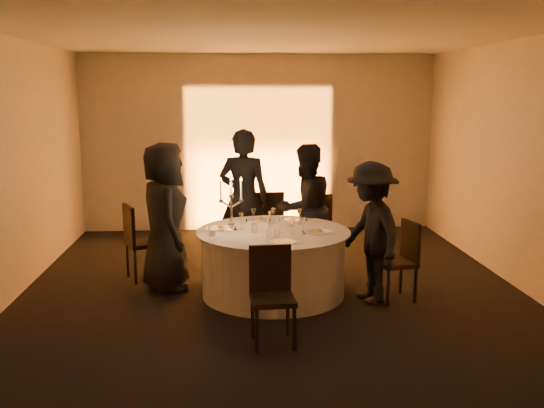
{
  "coord_description": "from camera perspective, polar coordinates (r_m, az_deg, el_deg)",
  "views": [
    {
      "loc": [
        -0.5,
        -6.88,
        2.36
      ],
      "look_at": [
        0.0,
        0.2,
        1.05
      ],
      "focal_mm": 40.0,
      "sensor_mm": 36.0,
      "label": 1
    }
  ],
  "objects": [
    {
      "name": "wall_back",
      "position": [
        10.42,
        -1.28,
        5.73
      ],
      "size": [
        7.0,
        0.0,
        7.0
      ],
      "primitive_type": "plane",
      "rotation": [
        1.57,
        0.0,
        0.0
      ],
      "color": "beige",
      "rests_on": "floor"
    },
    {
      "name": "tumbler_c",
      "position": [
        6.71,
        -0.24,
        -2.85
      ],
      "size": [
        0.07,
        0.07,
        0.09
      ],
      "primitive_type": "cylinder",
      "color": "silver",
      "rests_on": "banquet_table"
    },
    {
      "name": "wall_right",
      "position": [
        7.76,
        22.83,
        3.28
      ],
      "size": [
        0.0,
        7.0,
        7.0
      ],
      "primitive_type": "plane",
      "rotation": [
        1.57,
        0.0,
        -1.57
      ],
      "color": "beige",
      "rests_on": "floor"
    },
    {
      "name": "wine_glass_h",
      "position": [
        6.88,
        3.01,
        -1.73
      ],
      "size": [
        0.07,
        0.07,
        0.19
      ],
      "color": "silver",
      "rests_on": "banquet_table"
    },
    {
      "name": "uplighter_fixture",
      "position": [
        10.35,
        -1.17,
        -2.44
      ],
      "size": [
        0.25,
        0.12,
        0.1
      ],
      "primitive_type": "cube",
      "color": "black",
      "rests_on": "floor"
    },
    {
      "name": "guest_back_left",
      "position": [
        8.17,
        -2.67,
        0.48
      ],
      "size": [
        0.78,
        0.61,
        1.89
      ],
      "primitive_type": "imported",
      "rotation": [
        0.0,
        0.0,
        2.88
      ],
      "color": "black",
      "rests_on": "floor"
    },
    {
      "name": "guest_right",
      "position": [
        6.94,
        9.29,
        -2.65
      ],
      "size": [
        0.85,
        1.16,
        1.6
      ],
      "primitive_type": "imported",
      "rotation": [
        0.0,
        0.0,
        -1.3
      ],
      "color": "black",
      "rests_on": "floor"
    },
    {
      "name": "wall_front",
      "position": [
        3.52,
        4.25,
        -3.71
      ],
      "size": [
        7.0,
        0.0,
        7.0
      ],
      "primitive_type": "plane",
      "rotation": [
        -1.57,
        0.0,
        0.0
      ],
      "color": "beige",
      "rests_on": "floor"
    },
    {
      "name": "chair_front",
      "position": [
        5.8,
        -0.04,
        -8.01
      ],
      "size": [
        0.43,
        0.44,
        0.93
      ],
      "rotation": [
        0.0,
        0.0,
        0.07
      ],
      "color": "black",
      "rests_on": "floor"
    },
    {
      "name": "chair_back_left",
      "position": [
        8.58,
        -0.4,
        -1.62
      ],
      "size": [
        0.45,
        0.45,
        1.0
      ],
      "rotation": [
        0.0,
        0.0,
        -3.12
      ],
      "color": "black",
      "rests_on": "floor"
    },
    {
      "name": "banquet_table",
      "position": [
        7.17,
        0.11,
        -5.53
      ],
      "size": [
        1.8,
        1.8,
        0.77
      ],
      "color": "black",
      "rests_on": "floor"
    },
    {
      "name": "wine_glass_c",
      "position": [
        6.94,
        0.84,
        -1.62
      ],
      "size": [
        0.07,
        0.07,
        0.19
      ],
      "color": "silver",
      "rests_on": "banquet_table"
    },
    {
      "name": "chair_right",
      "position": [
        7.12,
        12.09,
        -4.81
      ],
      "size": [
        0.48,
        0.48,
        0.91
      ],
      "rotation": [
        0.0,
        0.0,
        -1.36
      ],
      "color": "black",
      "rests_on": "floor"
    },
    {
      "name": "guest_back_right",
      "position": [
        8.01,
        3.14,
        -0.41
      ],
      "size": [
        1.03,
        0.96,
        1.7
      ],
      "primitive_type": "imported",
      "rotation": [
        0.0,
        0.0,
        -2.65
      ],
      "color": "black",
      "rests_on": "floor"
    },
    {
      "name": "wine_glass_g",
      "position": [
        7.4,
        2.63,
        -0.87
      ],
      "size": [
        0.07,
        0.07,
        0.19
      ],
      "color": "silver",
      "rests_on": "banquet_table"
    },
    {
      "name": "tumbler_d",
      "position": [
        6.78,
        0.48,
        -2.71
      ],
      "size": [
        0.07,
        0.07,
        0.09
      ],
      "primitive_type": "cylinder",
      "color": "silver",
      "rests_on": "banquet_table"
    },
    {
      "name": "wine_glass_a",
      "position": [
        7.14,
        -2.93,
        -1.28
      ],
      "size": [
        0.07,
        0.07,
        0.19
      ],
      "color": "silver",
      "rests_on": "banquet_table"
    },
    {
      "name": "plate_left",
      "position": [
        7.2,
        -4.83,
        -2.19
      ],
      "size": [
        0.36,
        0.26,
        0.08
      ],
      "color": "white",
      "rests_on": "banquet_table"
    },
    {
      "name": "chair_back_right",
      "position": [
        8.47,
        3.97,
        -1.89
      ],
      "size": [
        0.57,
        0.57,
        0.98
      ],
      "rotation": [
        0.0,
        0.0,
        -2.72
      ],
      "color": "black",
      "rests_on": "floor"
    },
    {
      "name": "wine_glass_d",
      "position": [
        6.85,
        -0.29,
        -1.77
      ],
      "size": [
        0.07,
        0.07,
        0.19
      ],
      "color": "silver",
      "rests_on": "banquet_table"
    },
    {
      "name": "wine_glass_b",
      "position": [
        7.44,
        0.17,
        -0.8
      ],
      "size": [
        0.07,
        0.07,
        0.19
      ],
      "color": "silver",
      "rests_on": "banquet_table"
    },
    {
      "name": "wine_glass_e",
      "position": [
        7.22,
        -0.14,
        -1.15
      ],
      "size": [
        0.07,
        0.07,
        0.19
      ],
      "color": "silver",
      "rests_on": "banquet_table"
    },
    {
      "name": "plate_back_right",
      "position": [
        7.64,
        1.96,
        -1.51
      ],
      "size": [
        0.36,
        0.25,
        0.01
      ],
      "color": "white",
      "rests_on": "banquet_table"
    },
    {
      "name": "candelabra",
      "position": [
        7.02,
        -3.85,
        -0.65
      ],
      "size": [
        0.29,
        0.14,
        0.69
      ],
      "color": "white",
      "rests_on": "banquet_table"
    },
    {
      "name": "wine_glass_i",
      "position": [
        7.39,
        -1.76,
        -0.87
      ],
      "size": [
        0.07,
        0.07,
        0.19
      ],
      "color": "silver",
      "rests_on": "banquet_table"
    },
    {
      "name": "ceiling",
      "position": [
        6.92,
        0.12,
        15.77
      ],
      "size": [
        7.0,
        7.0,
        0.0
      ],
      "primitive_type": "plane",
      "rotation": [
        3.14,
        0.0,
        0.0
      ],
      "color": "silver",
      "rests_on": "wall_back"
    },
    {
      "name": "floor",
      "position": [
        7.29,
        0.11,
        -8.44
      ],
      "size": [
        7.0,
        7.0,
        0.0
      ],
      "primitive_type": "plane",
      "color": "black",
      "rests_on": "ground"
    },
    {
      "name": "chair_left",
      "position": [
        7.86,
        -12.48,
        -3.11
      ],
      "size": [
        0.56,
        0.56,
        0.97
      ],
      "rotation": [
        0.0,
        0.0,
        2.0
      ],
      "color": "black",
      "rests_on": "floor"
    },
    {
      "name": "wall_left",
      "position": [
        7.37,
        -23.88,
        2.86
      ],
      "size": [
        0.0,
        7.0,
        7.0
      ],
      "primitive_type": "plane",
      "rotation": [
        1.57,
        0.0,
        1.57
      ],
      "color": "beige",
      "rests_on": "floor"
    },
    {
      "name": "coffee_cup",
      "position": [
        6.86,
        -5.61,
        -2.73
      ],
      "size": [
        0.11,
        0.11,
        0.07
      ],
      "color": "white",
      "rests_on": "banquet_table"
    },
    {
      "name": "plate_front",
      "position": [
        6.51,
        1.18,
        -3.62
      ],
      "size": [
        0.36,
        0.26,
        0.01
      ],
      "color": "white",
      "rests_on": "banquet_table"
    },
    {
      "name": "wine_glass_f",
      "position": [
        6.87,
        1.99,
        -1.75
      ],
      "size": [
        0.07,
        0.07,
        0.19
      ],
      "color": "silver",
      "rests_on": "banquet_table"
    },
    {
      "name": "plate_back_left",
      "position": [
        7.62,
        -1.13,
        -1.45
      ],
      "size": [
        0.36,
        0.29,
        0.08
      ],
      "color": "white",
      "rests_on": "banquet_table"
    },
    {
      "name": "tumbler_b",
      "position": [
        6.96,
        -1.68,
        -2.37
      ],
      "size": [
        0.07,
        0.07,
        0.09
      ],
      "primitive_type": "cylinder",
      "color": "silver",
      "rests_on": "banquet_table"
    },
    {
      "name": "tumbler_a",
      "position": [
        7.3,
        1.88,
        -1.77
      ],
      "size": [
        0.07,
        0.07,
        0.09
      ],
      "primitive_type": "cylinder",
      "color": "silver",
      "rests_on": "banquet_table"
    },
    {
      "name": "guest_left",
      "position": [
        7.38,
        -10.06,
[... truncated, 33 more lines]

